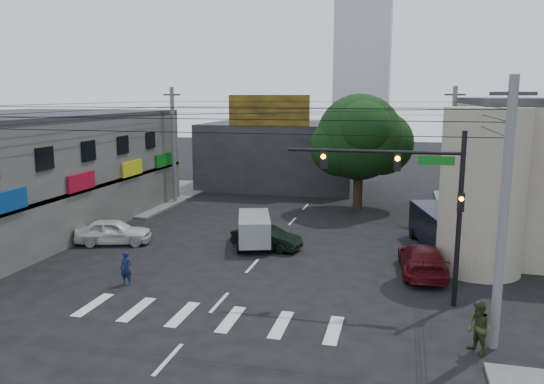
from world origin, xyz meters
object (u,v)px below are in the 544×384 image
at_px(white_compact, 113,232).
at_px(maroon_sedan, 422,259).
at_px(street_tree, 359,137).
at_px(traffic_officer, 126,268).
at_px(utility_pole_far_left, 173,146).
at_px(navy_van, 440,229).
at_px(traffic_gantry, 417,189).
at_px(utility_pole_near_right, 503,217).
at_px(utility_pole_far_right, 452,153).
at_px(dark_sedan, 266,237).
at_px(silver_minivan, 254,231).
at_px(pedestrian_olive, 479,328).

xyz_separation_m(white_compact, maroon_sedan, (17.32, -1.16, 0.00)).
height_order(street_tree, traffic_officer, street_tree).
relative_size(utility_pole_far_left, maroon_sedan, 1.76).
height_order(utility_pole_far_left, traffic_officer, utility_pole_far_left).
bearing_deg(navy_van, traffic_gantry, 155.80).
relative_size(traffic_gantry, utility_pole_near_right, 0.78).
xyz_separation_m(traffic_gantry, utility_pole_far_right, (2.68, 17.00, -0.23)).
distance_m(dark_sedan, silver_minivan, 0.93).
height_order(traffic_gantry, traffic_officer, traffic_gantry).
bearing_deg(navy_van, dark_sedan, 91.17).
bearing_deg(utility_pole_near_right, silver_minivan, 138.65).
bearing_deg(silver_minivan, pedestrian_olive, -151.58).
bearing_deg(maroon_sedan, traffic_gantry, 78.02).
height_order(maroon_sedan, pedestrian_olive, pedestrian_olive).
bearing_deg(traffic_officer, maroon_sedan, 21.26).
relative_size(utility_pole_far_left, utility_pole_far_right, 1.00).
distance_m(white_compact, silver_minivan, 8.24).
bearing_deg(utility_pole_near_right, street_tree, 106.82).
xyz_separation_m(utility_pole_far_left, traffic_officer, (5.67, -18.00, -3.82)).
relative_size(utility_pole_far_right, white_compact, 1.99).
bearing_deg(street_tree, maroon_sedan, -73.00).
xyz_separation_m(traffic_gantry, silver_minivan, (-8.72, 6.54, -3.94)).
relative_size(traffic_gantry, silver_minivan, 1.61).
bearing_deg(utility_pole_far_left, maroon_sedan, -34.95).
relative_size(traffic_gantry, white_compact, 1.55).
bearing_deg(street_tree, utility_pole_far_left, -176.05).
height_order(utility_pole_far_left, navy_van, utility_pole_far_left).
bearing_deg(dark_sedan, navy_van, -62.56).
distance_m(maroon_sedan, traffic_officer, 14.02).
height_order(navy_van, pedestrian_olive, navy_van).
distance_m(traffic_gantry, utility_pole_far_right, 17.21).
height_order(dark_sedan, pedestrian_olive, pedestrian_olive).
relative_size(dark_sedan, white_compact, 0.90).
relative_size(traffic_officer, pedestrian_olive, 0.85).
bearing_deg(utility_pole_near_right, maroon_sedan, 106.48).
xyz_separation_m(street_tree, traffic_gantry, (3.82, -18.00, -0.64)).
relative_size(utility_pole_near_right, traffic_officer, 5.91).
relative_size(dark_sedan, maroon_sedan, 0.80).
height_order(dark_sedan, navy_van, navy_van).
bearing_deg(pedestrian_olive, street_tree, 159.05).
relative_size(navy_van, pedestrian_olive, 3.24).
xyz_separation_m(utility_pole_far_left, navy_van, (19.92, -8.28, -3.48)).
distance_m(street_tree, maroon_sedan, 15.54).
bearing_deg(navy_van, street_tree, 16.49).
relative_size(street_tree, utility_pole_near_right, 0.95).
bearing_deg(street_tree, silver_minivan, -113.13).
bearing_deg(utility_pole_near_right, utility_pole_far_left, 135.69).
bearing_deg(white_compact, street_tree, -61.88).
relative_size(utility_pole_far_left, dark_sedan, 2.21).
relative_size(maroon_sedan, silver_minivan, 1.17).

